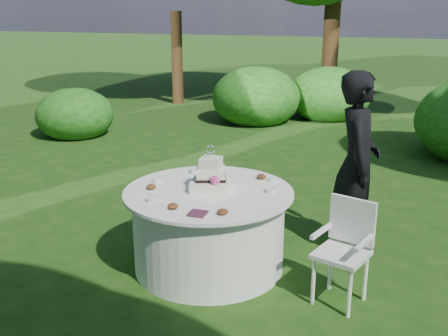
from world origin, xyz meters
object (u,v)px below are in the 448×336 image
at_px(table, 209,229).
at_px(chair, 346,243).
at_px(guest, 357,163).
at_px(cake, 211,178).
at_px(napkins, 198,213).

relative_size(table, chair, 1.78).
bearing_deg(guest, cake, 116.17).
height_order(table, cake, cake).
bearing_deg(cake, chair, -9.27).
bearing_deg(guest, chair, 174.02).
height_order(guest, table, guest).
bearing_deg(napkins, guest, 51.80).
height_order(guest, cake, guest).
height_order(table, chair, chair).
height_order(guest, chair, guest).
bearing_deg(chair, table, 172.13).
bearing_deg(chair, guest, 91.76).
distance_m(guest, cake, 1.48).
bearing_deg(napkins, table, 101.76).
distance_m(napkins, chair, 1.25).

